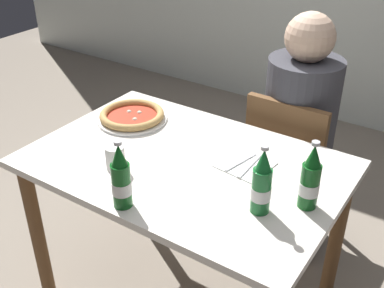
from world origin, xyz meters
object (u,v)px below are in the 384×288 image
at_px(beer_bottle_right, 310,180).
at_px(paper_cup, 115,158).
at_px(diner_seated, 297,141).
at_px(beer_bottle_center, 121,179).
at_px(beer_bottle_left, 262,185).
at_px(pizza_margherita_near, 132,116).
at_px(chair_behind_table, 290,164).
at_px(napkin_with_cutlery, 245,164).
at_px(dining_table_main, 185,185).

distance_m(beer_bottle_right, paper_cup, 0.71).
relative_size(diner_seated, beer_bottle_center, 4.89).
xyz_separation_m(beer_bottle_left, beer_bottle_center, (-0.39, -0.23, 0.00)).
height_order(diner_seated, pizza_margherita_near, diner_seated).
bearing_deg(beer_bottle_center, chair_behind_table, 77.36).
bearing_deg(diner_seated, beer_bottle_right, -66.03).
bearing_deg(paper_cup, beer_bottle_left, 7.29).
xyz_separation_m(diner_seated, napkin_with_cutlery, (0.01, -0.56, 0.17)).
bearing_deg(diner_seated, pizza_margherita_near, -139.06).
xyz_separation_m(diner_seated, beer_bottle_right, (0.30, -0.67, 0.27)).
relative_size(dining_table_main, beer_bottle_center, 4.86).
bearing_deg(paper_cup, chair_behind_table, 64.41).
distance_m(beer_bottle_center, napkin_with_cutlery, 0.51).
xyz_separation_m(pizza_margherita_near, paper_cup, (0.21, -0.34, 0.03)).
height_order(beer_bottle_right, paper_cup, beer_bottle_right).
bearing_deg(beer_bottle_right, beer_bottle_left, -136.99).
distance_m(pizza_margherita_near, beer_bottle_left, 0.82).
xyz_separation_m(beer_bottle_center, beer_bottle_right, (0.51, 0.34, 0.00)).
bearing_deg(beer_bottle_center, pizza_margherita_near, 127.23).
bearing_deg(napkin_with_cutlery, chair_behind_table, 91.09).
bearing_deg(chair_behind_table, napkin_with_cutlery, 92.23).
xyz_separation_m(beer_bottle_left, beer_bottle_right, (0.12, 0.11, 0.00)).
bearing_deg(paper_cup, pizza_margherita_near, 121.32).
xyz_separation_m(dining_table_main, beer_bottle_center, (-0.01, -0.34, 0.22)).
distance_m(dining_table_main, beer_bottle_left, 0.45).
bearing_deg(diner_seated, dining_table_main, -106.98).
distance_m(chair_behind_table, beer_bottle_right, 0.78).
relative_size(beer_bottle_right, napkin_with_cutlery, 1.24).
bearing_deg(beer_bottle_left, dining_table_main, 162.81).
height_order(diner_seated, beer_bottle_left, diner_seated).
relative_size(napkin_with_cutlery, paper_cup, 2.10).
distance_m(dining_table_main, pizza_margherita_near, 0.44).
distance_m(chair_behind_table, pizza_margherita_near, 0.80).
distance_m(beer_bottle_left, paper_cup, 0.57).
bearing_deg(dining_table_main, napkin_with_cutlery, 25.91).
distance_m(beer_bottle_center, paper_cup, 0.24).
height_order(chair_behind_table, beer_bottle_right, beer_bottle_right).
bearing_deg(dining_table_main, paper_cup, -133.99).
bearing_deg(beer_bottle_left, beer_bottle_center, -150.01).
xyz_separation_m(beer_bottle_left, napkin_with_cutlery, (-0.17, 0.22, -0.10)).
distance_m(chair_behind_table, paper_cup, 0.94).
height_order(dining_table_main, beer_bottle_center, beer_bottle_center).
xyz_separation_m(chair_behind_table, pizza_margherita_near, (-0.59, -0.46, 0.29)).
height_order(pizza_margherita_near, beer_bottle_center, beer_bottle_center).
height_order(dining_table_main, beer_bottle_left, beer_bottle_left).
height_order(beer_bottle_left, beer_bottle_center, same).
height_order(diner_seated, beer_bottle_right, diner_seated).
bearing_deg(pizza_margherita_near, napkin_with_cutlery, -4.49).
distance_m(diner_seated, beer_bottle_center, 1.06).
xyz_separation_m(pizza_margherita_near, beer_bottle_left, (0.77, -0.27, 0.08)).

